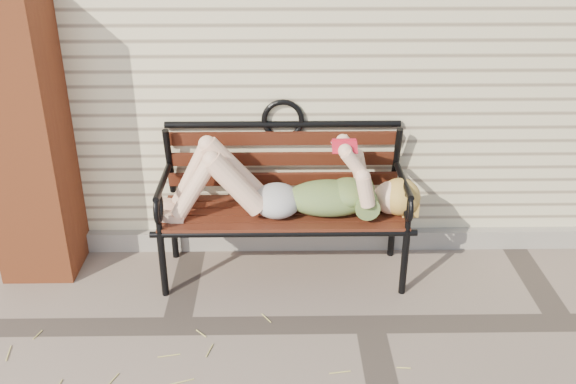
{
  "coord_description": "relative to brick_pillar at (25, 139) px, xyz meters",
  "views": [
    {
      "loc": [
        -0.58,
        -3.34,
        2.58
      ],
      "look_at": [
        -0.52,
        0.49,
        0.72
      ],
      "focal_mm": 40.0,
      "sensor_mm": 36.0,
      "label": 1
    }
  ],
  "objects": [
    {
      "name": "house_wall",
      "position": [
        2.3,
        2.25,
        0.5
      ],
      "size": [
        8.0,
        4.0,
        3.0
      ],
      "primitive_type": "cube",
      "color": "beige",
      "rests_on": "ground"
    },
    {
      "name": "foundation_strip",
      "position": [
        2.3,
        0.22,
        -0.93
      ],
      "size": [
        8.0,
        0.1,
        0.15
      ],
      "primitive_type": "cube",
      "color": "gray",
      "rests_on": "ground"
    },
    {
      "name": "ground",
      "position": [
        2.3,
        -0.75,
        -1.0
      ],
      "size": [
        80.0,
        80.0,
        0.0
      ],
      "primitive_type": "plane",
      "color": "#77655B",
      "rests_on": "ground"
    },
    {
      "name": "reading_woman",
      "position": [
        1.76,
        -0.18,
        -0.28
      ],
      "size": [
        1.75,
        0.4,
        0.55
      ],
      "color": "#0A3B4C",
      "rests_on": "ground"
    },
    {
      "name": "brick_pillar",
      "position": [
        0.0,
        0.0,
        0.0
      ],
      "size": [
        0.5,
        0.5,
        2.0
      ],
      "primitive_type": "cube",
      "color": "#A54925",
      "rests_on": "ground"
    },
    {
      "name": "garden_bench",
      "position": [
        1.75,
        -0.03,
        -0.33
      ],
      "size": [
        1.86,
        0.74,
        1.2
      ],
      "color": "black",
      "rests_on": "ground"
    }
  ]
}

